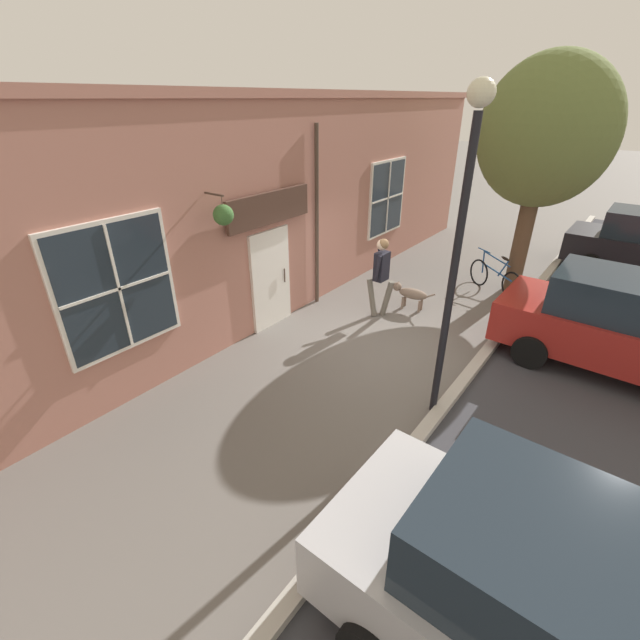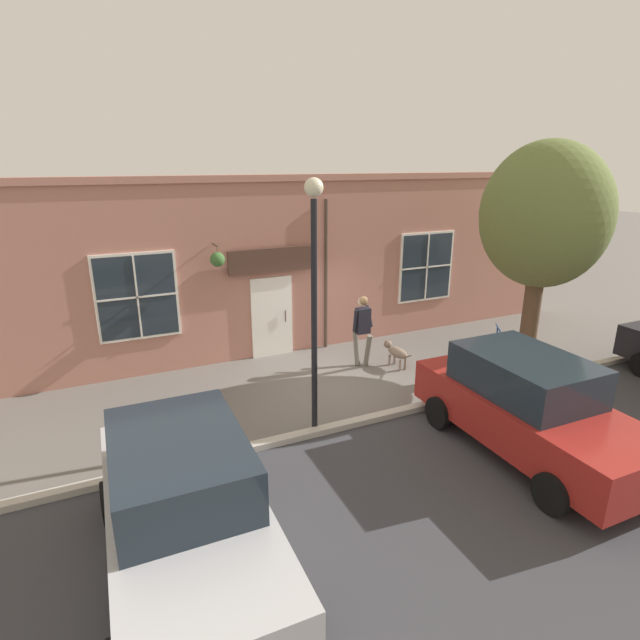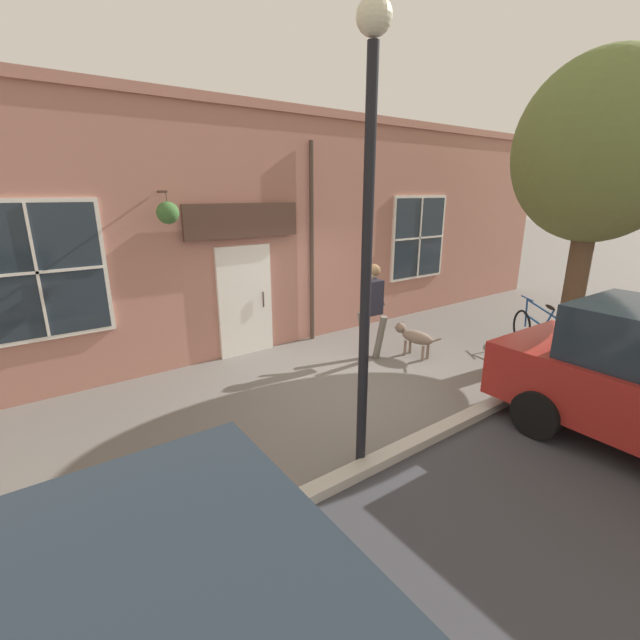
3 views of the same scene
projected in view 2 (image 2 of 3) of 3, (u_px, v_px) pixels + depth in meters
name	position (u px, v px, depth m)	size (l,w,h in m)	color
ground_plane	(335.00, 381.00, 11.64)	(90.00, 90.00, 0.00)	#66605B
curb_and_road	(533.00, 548.00, 6.58)	(10.10, 28.00, 0.12)	#B2ADA3
storefront_facade	(295.00, 266.00, 12.96)	(0.95, 18.00, 4.59)	#B27566
pedestrian_walking	(363.00, 324.00, 12.17)	(0.61, 0.55, 1.81)	#6B665B
dog_on_leash	(396.00, 352.00, 12.33)	(1.08, 0.34, 0.62)	#7F6B5B
street_tree_by_curb	(544.00, 219.00, 10.96)	(2.92, 2.63, 5.36)	brown
leaning_bicycle	(502.00, 355.00, 12.17)	(1.56, 0.84, 1.00)	black
parked_car_nearest_curb	(185.00, 507.00, 6.08)	(4.33, 1.99, 1.75)	#B7B7BC
parked_car_mid_block	(528.00, 405.00, 8.59)	(4.33, 1.99, 1.75)	maroon
street_lamp	(314.00, 274.00, 8.55)	(0.32, 0.32, 4.65)	black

